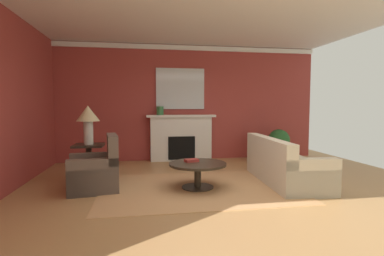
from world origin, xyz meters
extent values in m
plane|color=tan|center=(0.00, 0.00, 0.00)|extent=(8.61, 8.61, 0.00)
cube|color=#9E3833|center=(0.00, 3.20, 1.52)|extent=(7.23, 0.12, 3.05)
cube|color=white|center=(0.00, 0.30, 3.08)|extent=(7.23, 6.88, 0.06)
cube|color=white|center=(0.00, 3.12, 2.97)|extent=(7.23, 0.08, 0.12)
cube|color=tan|center=(-0.21, 0.27, 0.01)|extent=(3.34, 2.39, 0.01)
cube|color=white|center=(-0.14, 3.00, 0.57)|extent=(1.60, 0.25, 1.15)
cube|color=black|center=(-0.14, 2.98, 0.35)|extent=(0.70, 0.26, 0.60)
cube|color=white|center=(-0.14, 2.97, 1.18)|extent=(1.80, 0.35, 0.06)
cube|color=silver|center=(-0.14, 3.11, 1.89)|extent=(1.28, 0.04, 1.07)
cube|color=beige|center=(1.52, 0.41, 0.23)|extent=(1.04, 2.16, 0.45)
cube|color=beige|center=(1.17, 0.44, 0.65)|extent=(0.34, 2.11, 0.40)
cube|color=beige|center=(1.45, -0.53, 0.31)|extent=(0.91, 0.26, 0.62)
cube|color=beige|center=(1.58, 1.36, 0.31)|extent=(0.91, 0.26, 0.62)
cube|color=brown|center=(-1.99, 0.45, 0.22)|extent=(0.90, 0.90, 0.44)
cube|color=brown|center=(-1.67, 0.50, 0.70)|extent=(0.27, 0.81, 0.51)
cube|color=brown|center=(-2.03, 0.78, 0.30)|extent=(0.81, 0.25, 0.60)
cube|color=brown|center=(-1.94, 0.13, 0.30)|extent=(0.81, 0.25, 0.60)
cylinder|color=#2D2319|center=(-0.21, 0.27, 0.43)|extent=(1.00, 1.00, 0.04)
cylinder|color=#2D2319|center=(-0.21, 0.27, 0.21)|extent=(0.12, 0.12, 0.41)
cylinder|color=#2D2319|center=(-0.21, 0.27, 0.01)|extent=(0.56, 0.56, 0.03)
cube|color=#2D2319|center=(-2.18, 1.21, 0.68)|extent=(0.56, 0.56, 0.04)
cube|color=#2D2319|center=(-2.18, 1.21, 0.33)|extent=(0.10, 0.10, 0.66)
cube|color=#2D2319|center=(-2.18, 1.21, 0.02)|extent=(0.45, 0.45, 0.04)
cylinder|color=beige|center=(-2.18, 1.21, 0.92)|extent=(0.18, 0.18, 0.45)
cone|color=#C6B284|center=(-2.18, 1.21, 1.30)|extent=(0.44, 0.44, 0.30)
cylinder|color=#B7892D|center=(1.78, 2.69, 0.35)|extent=(0.31, 0.31, 0.70)
cylinder|color=#33703D|center=(-0.69, 2.94, 1.32)|extent=(0.18, 0.18, 0.22)
cube|color=maroon|center=(-0.29, 0.41, 0.47)|extent=(0.27, 0.21, 0.05)
cylinder|color=#333333|center=(2.38, 2.50, 0.15)|extent=(0.32, 0.32, 0.30)
sphere|color=#28602D|center=(2.38, 2.50, 0.55)|extent=(0.56, 0.56, 0.56)
camera|label=1|loc=(-1.16, -4.78, 1.44)|focal=27.95mm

